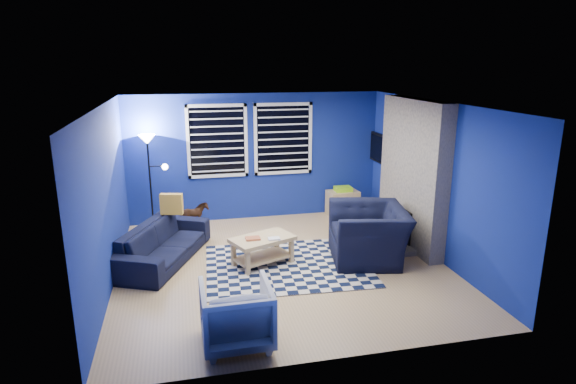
% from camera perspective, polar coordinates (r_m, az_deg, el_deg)
% --- Properties ---
extents(floor, '(5.00, 5.00, 0.00)m').
position_cam_1_polar(floor, '(7.61, -0.66, -8.75)').
color(floor, tan).
rests_on(floor, ground).
extents(ceiling, '(5.00, 5.00, 0.00)m').
position_cam_1_polar(ceiling, '(6.97, -0.72, 10.37)').
color(ceiling, white).
rests_on(ceiling, wall_back).
extents(wall_back, '(5.00, 0.00, 5.00)m').
position_cam_1_polar(wall_back, '(9.58, -3.83, 4.15)').
color(wall_back, navy).
rests_on(wall_back, floor).
extents(wall_left, '(0.00, 5.00, 5.00)m').
position_cam_1_polar(wall_left, '(7.12, -20.78, -0.78)').
color(wall_left, navy).
rests_on(wall_left, floor).
extents(wall_right, '(0.00, 5.00, 5.00)m').
position_cam_1_polar(wall_right, '(8.07, 16.94, 1.38)').
color(wall_right, navy).
rests_on(wall_right, floor).
extents(fireplace, '(0.65, 2.00, 2.50)m').
position_cam_1_polar(fireplace, '(8.44, 14.43, 1.79)').
color(fireplace, gray).
rests_on(fireplace, floor).
extents(window_left, '(1.17, 0.06, 1.42)m').
position_cam_1_polar(window_left, '(9.40, -8.37, 5.97)').
color(window_left, black).
rests_on(window_left, wall_back).
extents(window_right, '(1.17, 0.06, 1.42)m').
position_cam_1_polar(window_right, '(9.59, -0.56, 6.31)').
color(window_right, black).
rests_on(window_right, wall_back).
extents(tv, '(0.07, 1.00, 0.58)m').
position_cam_1_polar(tv, '(9.77, 11.01, 5.00)').
color(tv, black).
rests_on(tv, wall_right).
extents(rug, '(2.61, 2.14, 0.02)m').
position_cam_1_polar(rug, '(7.61, -0.09, -8.67)').
color(rug, black).
rests_on(rug, floor).
extents(sofa, '(2.21, 1.57, 0.60)m').
position_cam_1_polar(sofa, '(7.93, -14.54, -5.88)').
color(sofa, black).
rests_on(sofa, floor).
extents(armchair_big, '(1.50, 1.37, 0.85)m').
position_cam_1_polar(armchair_big, '(7.83, 9.53, -4.88)').
color(armchair_big, black).
rests_on(armchair_big, floor).
extents(armchair_bent, '(0.78, 0.80, 0.73)m').
position_cam_1_polar(armchair_bent, '(5.57, -6.13, -14.20)').
color(armchair_bent, gray).
rests_on(armchair_bent, floor).
extents(rocking_horse, '(0.43, 0.61, 0.47)m').
position_cam_1_polar(rocking_horse, '(9.17, -11.16, -2.73)').
color(rocking_horse, '#4B2618').
rests_on(rocking_horse, floor).
extents(coffee_table, '(1.09, 0.87, 0.47)m').
position_cam_1_polar(coffee_table, '(7.54, -3.04, -6.29)').
color(coffee_table, tan).
rests_on(coffee_table, rug).
extents(cabinet, '(0.65, 0.47, 0.60)m').
position_cam_1_polar(cabinet, '(10.00, 6.49, -1.24)').
color(cabinet, tan).
rests_on(cabinet, floor).
extents(floor_lamp, '(0.49, 0.30, 1.81)m').
position_cam_1_polar(floor_lamp, '(9.16, -16.14, 4.51)').
color(floor_lamp, black).
rests_on(floor_lamp, floor).
extents(throw_pillow, '(0.39, 0.20, 0.35)m').
position_cam_1_polar(throw_pillow, '(8.30, -13.64, -1.39)').
color(throw_pillow, gold).
rests_on(throw_pillow, sofa).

